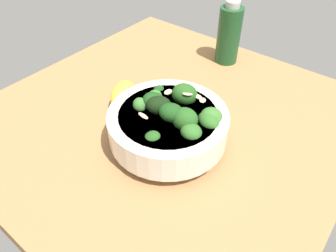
# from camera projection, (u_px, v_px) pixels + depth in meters

# --- Properties ---
(ground_plane) EXTENTS (0.67, 0.67, 0.04)m
(ground_plane) POSITION_uv_depth(u_px,v_px,m) (167.00, 123.00, 0.64)
(ground_plane) COLOR #996D42
(bowl_of_broccoli) EXTENTS (0.20, 0.20, 0.11)m
(bowl_of_broccoli) POSITION_uv_depth(u_px,v_px,m) (170.00, 123.00, 0.53)
(bowl_of_broccoli) COLOR silver
(bowl_of_broccoli) RESTS_ON ground_plane
(lemon_wedge) EXTENTS (0.07, 0.09, 0.05)m
(lemon_wedge) POSITION_uv_depth(u_px,v_px,m) (123.00, 95.00, 0.63)
(lemon_wedge) COLOR yellow
(lemon_wedge) RESTS_ON ground_plane
(bottle_tall) EXTENTS (0.05, 0.05, 0.15)m
(bottle_tall) POSITION_uv_depth(u_px,v_px,m) (229.00, 34.00, 0.73)
(bottle_tall) COLOR #194723
(bottle_tall) RESTS_ON ground_plane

